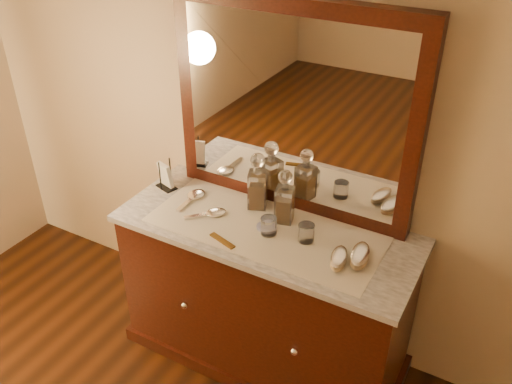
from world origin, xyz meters
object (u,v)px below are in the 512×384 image
Objects in this scene: decanter_left at (258,186)px; brush_near at (339,258)px; dresser_cabinet at (265,297)px; comb at (222,241)px; napkin_rack at (166,177)px; mirror_frame at (293,110)px; decanter_right at (285,202)px; pin_dish at (265,227)px; hand_mirror_outer at (194,196)px; brush_far at (360,256)px; hand_mirror_inner at (212,213)px.

decanter_left is 0.57m from brush_near.
comb is at bearing -121.18° from dresser_cabinet.
mirror_frame is at bearing 16.45° from napkin_rack.
decanter_right is at bearing 60.97° from dresser_cabinet.
mirror_frame is 15.55× the size of pin_dish.
dresser_cabinet is 6.31× the size of hand_mirror_outer.
decanter_right is (0.17, 0.28, 0.10)m from comb.
brush_far is at bearing 38.73° from brush_near.
napkin_rack is 0.60× the size of decanter_right.
decanter_left is at bearing 129.04° from pin_dish.
mirror_frame is 0.72m from brush_far.
decanter_left is 1.59× the size of hand_mirror_inner.
comb is at bearing -167.24° from brush_near.
pin_dish is 0.35× the size of hand_mirror_outer.
mirror_frame is at bearing 45.84° from hand_mirror_inner.
napkin_rack is (-0.63, 0.07, 0.05)m from pin_dish.
pin_dish is 0.63m from napkin_rack.
decanter_right is 1.60× the size of brush_near.
brush_far is at bearing -1.15° from pin_dish.
hand_mirror_inner is at bearing -26.68° from hand_mirror_outer.
hand_mirror_inner is at bearing 176.37° from brush_near.
decanter_right is (0.05, -0.16, -0.39)m from mirror_frame.
dresser_cabinet is at bearing 75.48° from comb.
dresser_cabinet is 18.14× the size of pin_dish.
brush_near is at bearing -3.63° from hand_mirror_inner.
decanter_left is at bearing -137.72° from mirror_frame.
napkin_rack is 0.37m from hand_mirror_inner.
brush_near is (0.39, -0.08, 0.47)m from dresser_cabinet.
decanter_right is 0.44m from brush_far.
decanter_right is (0.05, 0.10, 0.10)m from pin_dish.
comb is at bearing -120.53° from decanter_right.
decanter_left reaches higher than hand_mirror_inner.
decanter_left is 1.07× the size of decanter_right.
mirror_frame is 0.42m from decanter_left.
mirror_frame reaches higher than brush_near.
dresser_cabinet is at bearing 168.32° from brush_near.
napkin_rack is 0.96× the size of brush_near.
pin_dish is at bearing 74.05° from comb.
pin_dish is at bearing 178.85° from brush_far.
dresser_cabinet is 0.62m from brush_near.
pin_dish is 0.22m from comb.
decanter_left is (-0.00, 0.33, 0.11)m from comb.
comb is 0.67× the size of hand_mirror_outer.
decanter_left is 1.56× the size of brush_far.
brush_near is 0.84m from hand_mirror_outer.
comb reaches higher than dresser_cabinet.
decanter_right reaches higher than napkin_rack.
decanter_left is at bearing 16.00° from hand_mirror_outer.
hand_mirror_inner is (-0.67, 0.04, -0.01)m from brush_near.
comb is 0.80× the size of hand_mirror_inner.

